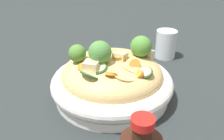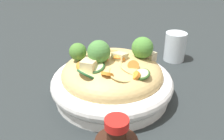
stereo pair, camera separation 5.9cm
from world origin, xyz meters
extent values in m
plane|color=#262D2E|center=(0.00, 0.00, 0.00)|extent=(3.00, 3.00, 0.00)
cylinder|color=white|center=(0.00, 0.00, 0.01)|extent=(0.28, 0.28, 0.02)
torus|color=white|center=(0.00, 0.00, 0.04)|extent=(0.30, 0.30, 0.04)
ellipsoid|color=tan|center=(0.00, 0.00, 0.06)|extent=(0.24, 0.24, 0.09)
torus|color=#DBB676|center=(-0.06, 0.00, 0.09)|extent=(0.09, 0.08, 0.03)
torus|color=#D4B969|center=(-0.06, 0.04, 0.10)|extent=(0.08, 0.08, 0.02)
torus|color=tan|center=(0.01, 0.00, 0.11)|extent=(0.08, 0.08, 0.02)
torus|color=tan|center=(0.01, 0.03, 0.09)|extent=(0.06, 0.06, 0.01)
cone|color=#8CAC71|center=(-0.04, -0.06, 0.10)|extent=(0.03, 0.03, 0.02)
sphere|color=#4B8736|center=(-0.04, -0.06, 0.12)|extent=(0.07, 0.07, 0.05)
cone|color=#8DB073|center=(0.07, 0.05, 0.09)|extent=(0.03, 0.03, 0.02)
sphere|color=#4C8134|center=(0.07, 0.05, 0.12)|extent=(0.05, 0.05, 0.04)
cone|color=#9BB16E|center=(0.01, 0.03, 0.10)|extent=(0.03, 0.03, 0.02)
sphere|color=#49843E|center=(0.01, 0.03, 0.13)|extent=(0.07, 0.07, 0.05)
cylinder|color=orange|center=(-0.06, 0.00, 0.10)|extent=(0.03, 0.03, 0.02)
cylinder|color=orange|center=(-0.08, 0.02, 0.10)|extent=(0.03, 0.03, 0.02)
cylinder|color=orange|center=(0.03, 0.07, 0.10)|extent=(0.03, 0.03, 0.02)
cylinder|color=orange|center=(0.01, 0.03, 0.11)|extent=(0.03, 0.04, 0.03)
cylinder|color=orange|center=(-0.02, 0.00, 0.11)|extent=(0.04, 0.03, 0.02)
cylinder|color=orange|center=(-0.04, 0.06, 0.10)|extent=(0.03, 0.03, 0.02)
cylinder|color=beige|center=(-0.09, 0.01, 0.10)|extent=(0.03, 0.03, 0.01)
torus|color=#2F5522|center=(-0.09, 0.01, 0.10)|extent=(0.04, 0.04, 0.02)
cylinder|color=beige|center=(0.00, 0.06, 0.10)|extent=(0.05, 0.05, 0.02)
torus|color=#2B5328|center=(0.00, 0.06, 0.10)|extent=(0.06, 0.06, 0.02)
cylinder|color=beige|center=(0.00, 0.08, 0.10)|extent=(0.04, 0.04, 0.03)
torus|color=#245A2B|center=(0.00, 0.08, 0.10)|extent=(0.05, 0.04, 0.03)
cube|color=beige|center=(-0.02, -0.01, 0.11)|extent=(0.03, 0.04, 0.02)
cube|color=beige|center=(0.01, 0.07, 0.11)|extent=(0.04, 0.04, 0.03)
cube|color=beige|center=(-0.05, -0.08, 0.09)|extent=(0.03, 0.03, 0.02)
cylinder|color=#381E14|center=(-0.19, 0.21, 0.13)|extent=(0.03, 0.03, 0.02)
cylinder|color=red|center=(-0.19, 0.21, 0.15)|extent=(0.03, 0.03, 0.01)
cylinder|color=silver|center=(-0.02, -0.29, 0.05)|extent=(0.07, 0.07, 0.09)
camera|label=1|loc=(-0.29, 0.43, 0.35)|focal=39.54mm
camera|label=2|loc=(-0.33, 0.40, 0.35)|focal=39.54mm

